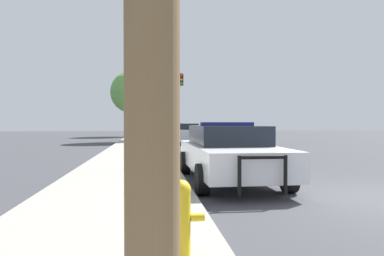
{
  "coord_description": "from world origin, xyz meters",
  "views": [
    {
      "loc": [
        -4.47,
        -6.79,
        1.49
      ],
      "look_at": [
        -1.85,
        15.99,
        1.11
      ],
      "focal_mm": 35.0,
      "sensor_mm": 36.0,
      "label": 1
    }
  ],
  "objects_px": {
    "car_background_oncoming": "(223,130)",
    "tree_sidewalk_far": "(131,92)",
    "traffic_light": "(153,91)",
    "car_background_midblock": "(186,133)",
    "tree_sidewalk_mid": "(153,71)",
    "fire_hydrant": "(181,215)",
    "car_background_distant": "(176,129)",
    "police_car": "(229,152)"
  },
  "relations": [
    {
      "from": "fire_hydrant",
      "to": "tree_sidewalk_mid",
      "type": "distance_m",
      "value": 25.2
    },
    {
      "from": "car_background_distant",
      "to": "tree_sidewalk_far",
      "type": "relative_size",
      "value": 0.72
    },
    {
      "from": "car_background_oncoming",
      "to": "tree_sidewalk_mid",
      "type": "height_order",
      "value": "tree_sidewalk_mid"
    },
    {
      "from": "police_car",
      "to": "traffic_light",
      "type": "relative_size",
      "value": 0.99
    },
    {
      "from": "police_car",
      "to": "traffic_light",
      "type": "xyz_separation_m",
      "value": [
        -1.64,
        19.44,
        3.07
      ]
    },
    {
      "from": "car_background_oncoming",
      "to": "tree_sidewalk_far",
      "type": "height_order",
      "value": "tree_sidewalk_far"
    },
    {
      "from": "fire_hydrant",
      "to": "car_background_distant",
      "type": "xyz_separation_m",
      "value": [
        2.69,
        38.14,
        0.18
      ]
    },
    {
      "from": "tree_sidewalk_mid",
      "to": "car_background_distant",
      "type": "bearing_deg",
      "value": 78.6
    },
    {
      "from": "police_car",
      "to": "tree_sidewalk_mid",
      "type": "relative_size",
      "value": 0.71
    },
    {
      "from": "car_background_midblock",
      "to": "tree_sidewalk_far",
      "type": "xyz_separation_m",
      "value": [
        -4.27,
        12.97,
        3.74
      ]
    },
    {
      "from": "tree_sidewalk_mid",
      "to": "traffic_light",
      "type": "bearing_deg",
      "value": 63.13
    },
    {
      "from": "police_car",
      "to": "car_background_midblock",
      "type": "xyz_separation_m",
      "value": [
        0.52,
        16.24,
        0.0
      ]
    },
    {
      "from": "fire_hydrant",
      "to": "tree_sidewalk_mid",
      "type": "xyz_separation_m",
      "value": [
        -0.01,
        24.74,
        4.83
      ]
    },
    {
      "from": "fire_hydrant",
      "to": "traffic_light",
      "type": "height_order",
      "value": "traffic_light"
    },
    {
      "from": "car_background_midblock",
      "to": "tree_sidewalk_far",
      "type": "bearing_deg",
      "value": 111.1
    },
    {
      "from": "traffic_light",
      "to": "car_background_oncoming",
      "type": "height_order",
      "value": "traffic_light"
    },
    {
      "from": "police_car",
      "to": "car_background_midblock",
      "type": "bearing_deg",
      "value": -92.76
    },
    {
      "from": "car_background_midblock",
      "to": "car_background_distant",
      "type": "xyz_separation_m",
      "value": [
        0.51,
        16.54,
        -0.02
      ]
    },
    {
      "from": "car_background_midblock",
      "to": "tree_sidewalk_mid",
      "type": "relative_size",
      "value": 0.61
    },
    {
      "from": "traffic_light",
      "to": "car_background_oncoming",
      "type": "xyz_separation_m",
      "value": [
        6.66,
        6.27,
        -3.07
      ]
    },
    {
      "from": "police_car",
      "to": "tree_sidewalk_mid",
      "type": "distance_m",
      "value": 20.0
    },
    {
      "from": "traffic_light",
      "to": "tree_sidewalk_far",
      "type": "distance_m",
      "value": 10.02
    },
    {
      "from": "fire_hydrant",
      "to": "car_background_distant",
      "type": "relative_size",
      "value": 0.17
    },
    {
      "from": "car_background_midblock",
      "to": "tree_sidewalk_mid",
      "type": "distance_m",
      "value": 6.01
    },
    {
      "from": "traffic_light",
      "to": "tree_sidewalk_mid",
      "type": "bearing_deg",
      "value": -116.87
    },
    {
      "from": "tree_sidewalk_mid",
      "to": "tree_sidewalk_far",
      "type": "bearing_deg",
      "value": 101.96
    },
    {
      "from": "tree_sidewalk_far",
      "to": "fire_hydrant",
      "type": "bearing_deg",
      "value": -86.53
    },
    {
      "from": "traffic_light",
      "to": "car_background_midblock",
      "type": "bearing_deg",
      "value": -55.92
    },
    {
      "from": "tree_sidewalk_far",
      "to": "traffic_light",
      "type": "bearing_deg",
      "value": -77.83
    },
    {
      "from": "car_background_midblock",
      "to": "tree_sidewalk_mid",
      "type": "height_order",
      "value": "tree_sidewalk_mid"
    },
    {
      "from": "fire_hydrant",
      "to": "tree_sidewalk_mid",
      "type": "relative_size",
      "value": 0.11
    },
    {
      "from": "car_background_oncoming",
      "to": "tree_sidewalk_far",
      "type": "xyz_separation_m",
      "value": [
        -8.77,
        3.5,
        3.75
      ]
    },
    {
      "from": "tree_sidewalk_mid",
      "to": "police_car",
      "type": "bearing_deg",
      "value": -85.09
    },
    {
      "from": "police_car",
      "to": "tree_sidewalk_mid",
      "type": "bearing_deg",
      "value": -86.0
    },
    {
      "from": "police_car",
      "to": "traffic_light",
      "type": "bearing_deg",
      "value": -86.09
    },
    {
      "from": "police_car",
      "to": "car_background_oncoming",
      "type": "bearing_deg",
      "value": -101.96
    },
    {
      "from": "tree_sidewalk_far",
      "to": "tree_sidewalk_mid",
      "type": "xyz_separation_m",
      "value": [
        2.08,
        -9.83,
        0.88
      ]
    },
    {
      "from": "fire_hydrant",
      "to": "car_background_distant",
      "type": "bearing_deg",
      "value": 85.97
    },
    {
      "from": "tree_sidewalk_mid",
      "to": "fire_hydrant",
      "type": "bearing_deg",
      "value": -89.97
    },
    {
      "from": "police_car",
      "to": "tree_sidewalk_mid",
      "type": "height_order",
      "value": "tree_sidewalk_mid"
    },
    {
      "from": "tree_sidewalk_far",
      "to": "police_car",
      "type": "bearing_deg",
      "value": -82.69
    },
    {
      "from": "car_background_oncoming",
      "to": "car_background_midblock",
      "type": "bearing_deg",
      "value": 61.79
    }
  ]
}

